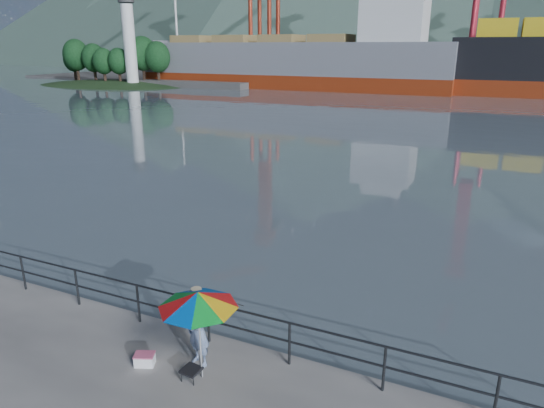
% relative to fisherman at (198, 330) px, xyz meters
% --- Properties ---
extents(harbor_water, '(500.00, 280.00, 0.00)m').
position_rel_fisherman_xyz_m(harbor_water, '(-3.26, 129.09, -0.83)').
color(harbor_water, slate).
rests_on(harbor_water, ground).
extents(far_dock, '(200.00, 40.00, 0.40)m').
position_rel_fisherman_xyz_m(far_dock, '(6.74, 92.09, -0.83)').
color(far_dock, '#514F4C').
rests_on(far_dock, ground).
extents(guardrail, '(22.00, 0.06, 1.03)m').
position_rel_fisherman_xyz_m(guardrail, '(-3.26, 0.79, -0.30)').
color(guardrail, '#2D3033').
rests_on(guardrail, ground).
extents(lighthouse_islet, '(48.00, 26.40, 19.20)m').
position_rel_fisherman_xyz_m(lighthouse_islet, '(-58.23, 61.09, -0.56)').
color(lighthouse_islet, '#263F1E').
rests_on(lighthouse_islet, ground).
extents(fisherman, '(0.70, 0.57, 1.65)m').
position_rel_fisherman_xyz_m(fisherman, '(0.00, 0.00, 0.00)').
color(fisherman, navy).
rests_on(fisherman, ground).
extents(beach_umbrella, '(2.10, 2.10, 1.95)m').
position_rel_fisherman_xyz_m(beach_umbrella, '(0.27, -0.35, 0.95)').
color(beach_umbrella, white).
rests_on(beach_umbrella, ground).
extents(folding_stool, '(0.40, 0.40, 0.24)m').
position_rel_fisherman_xyz_m(folding_stool, '(0.12, -0.50, -0.70)').
color(folding_stool, black).
rests_on(folding_stool, ground).
extents(cooler_bag, '(0.48, 0.41, 0.23)m').
position_rel_fisherman_xyz_m(cooler_bag, '(-1.05, -0.53, -0.71)').
color(cooler_bag, white).
rests_on(cooler_bag, ground).
extents(fishing_rod, '(0.31, 1.62, 1.16)m').
position_rel_fisherman_xyz_m(fishing_rod, '(-0.17, 1.23, -0.83)').
color(fishing_rod, black).
rests_on(fishing_rod, ground).
extents(bulk_carrier, '(52.41, 9.07, 14.50)m').
position_rel_fisherman_xyz_m(bulk_carrier, '(-25.16, 69.35, 3.28)').
color(bulk_carrier, maroon).
rests_on(bulk_carrier, ground).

